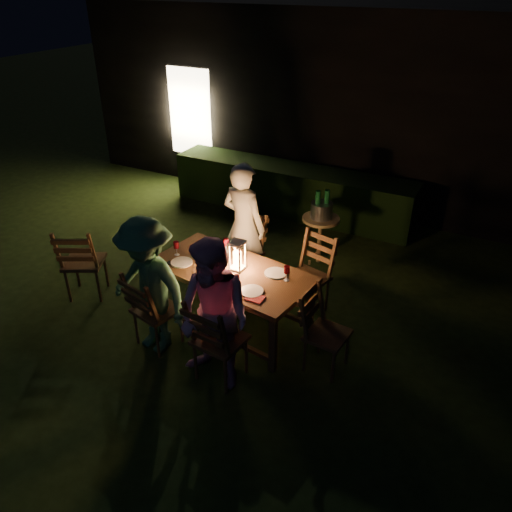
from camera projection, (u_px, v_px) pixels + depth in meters
The scene contains 29 objects.
garden_envelope at pixel (368, 95), 9.58m from camera, with size 40.00×40.00×3.20m.
dining_table at pixel (231, 275), 5.61m from camera, with size 1.94×1.17×0.76m.
chair_near_left at pixel (157, 322), 5.50m from camera, with size 0.53×0.56×0.99m.
chair_near_right at pixel (219, 353), 5.03m from camera, with size 0.51×0.54×1.04m.
chair_far_left at pixel (242, 263), 6.57m from camera, with size 0.56×0.59×1.03m.
chair_far_right at pixel (307, 288), 6.05m from camera, with size 0.56×0.59×1.02m.
chair_end at pixel (325, 345), 5.18m from camera, with size 0.49×0.46×0.94m.
chair_spare at pixel (86, 274), 6.33m from camera, with size 0.65×0.66×1.05m.
person_house_side at pixel (244, 226), 6.34m from camera, with size 0.61×0.40×1.68m, color white.
person_opp_right at pixel (214, 317), 4.75m from camera, with size 0.78×0.61×1.61m, color #D895BD.
person_opp_left at pixel (149, 287), 5.22m from camera, with size 1.02×0.59×1.58m, color #38704B.
lantern at pixel (237, 257), 5.50m from camera, with size 0.16×0.16×0.35m.
plate_far_left at pixel (207, 247), 6.00m from camera, with size 0.25×0.25×0.01m, color white.
plate_near_left at pixel (182, 262), 5.70m from camera, with size 0.25×0.25×0.01m, color white.
plate_far_right at pixel (276, 273), 5.49m from camera, with size 0.25×0.25×0.01m, color white.
plate_near_right at pixel (252, 291), 5.19m from camera, with size 0.25×0.25×0.01m, color white.
wineglass_a at pixel (226, 245), 5.88m from camera, with size 0.06×0.06×0.18m, color #59070F, non-canonical shape.
wineglass_b at pixel (176, 248), 5.81m from camera, with size 0.06×0.06×0.18m, color #59070F, non-canonical shape.
wineglass_c at pixel (237, 283), 5.18m from camera, with size 0.06×0.06×0.18m, color #59070F, non-canonical shape.
wineglass_d at pixel (287, 273), 5.34m from camera, with size 0.06×0.06×0.18m, color #59070F, non-canonical shape.
wineglass_e at pixel (206, 271), 5.37m from camera, with size 0.06×0.06×0.18m, color silver, non-canonical shape.
bottle_table at pixel (214, 252), 5.63m from camera, with size 0.07×0.07×0.28m, color #0F471E.
napkin_left at pixel (202, 277), 5.42m from camera, with size 0.18×0.14×0.01m, color red.
napkin_right at pixel (255, 298), 5.08m from camera, with size 0.18×0.14×0.01m, color red.
phone at pixel (172, 264), 5.68m from camera, with size 0.14×0.07×0.01m, color black.
side_table at pixel (321, 223), 6.92m from camera, with size 0.52×0.52×0.70m.
ice_bucket at pixel (322, 210), 6.82m from camera, with size 0.30×0.30×0.22m, color #A5A8AD.
bottle_bucket_a at pixel (317, 207), 6.79m from camera, with size 0.07×0.07×0.32m, color #0F471E.
bottle_bucket_b at pixel (326, 207), 6.81m from camera, with size 0.07×0.07×0.32m, color #0F471E.
Camera 1 is at (2.66, -3.57, 3.67)m, focal length 35.00 mm.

